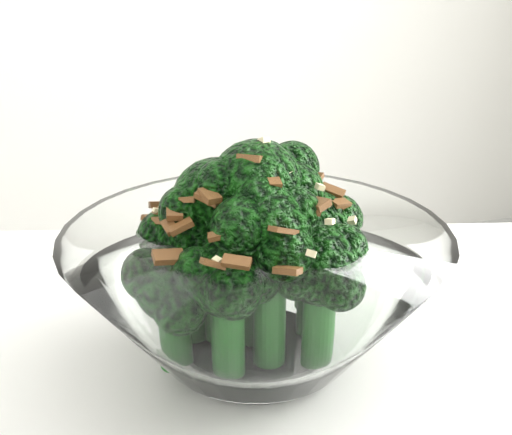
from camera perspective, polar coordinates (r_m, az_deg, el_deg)
name	(u,v)px	position (r m, az deg, el deg)	size (l,w,h in m)	color
broccoli_dish	(255,276)	(0.47, -0.07, -4.70)	(0.25, 0.25, 0.16)	white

